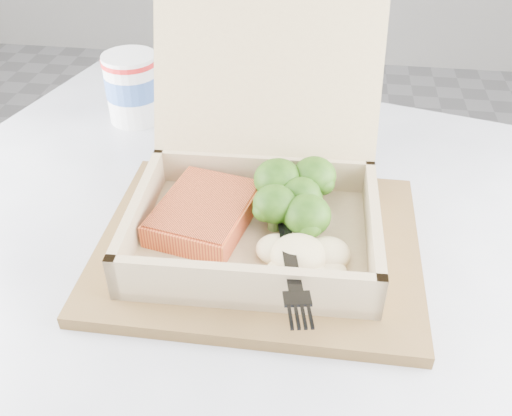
# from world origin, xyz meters

# --- Properties ---
(cafe_table) EXTENTS (1.04, 1.04, 0.75)m
(cafe_table) POSITION_xyz_m (-0.24, -0.35, 0.56)
(cafe_table) COLOR black
(cafe_table) RESTS_ON floor
(serving_tray) EXTENTS (0.33, 0.26, 0.01)m
(serving_tray) POSITION_xyz_m (-0.21, -0.31, 0.76)
(serving_tray) COLOR brown
(serving_tray) RESTS_ON cafe_table
(takeout_container) EXTENTS (0.25, 0.27, 0.22)m
(takeout_container) POSITION_xyz_m (-0.22, -0.27, 0.82)
(takeout_container) COLOR tan
(takeout_container) RESTS_ON serving_tray
(salmon_fillet) EXTENTS (0.11, 0.13, 0.02)m
(salmon_fillet) POSITION_xyz_m (-0.27, -0.30, 0.79)
(salmon_fillet) COLOR orange
(salmon_fillet) RESTS_ON takeout_container
(broccoli_pile) EXTENTS (0.12, 0.12, 0.04)m
(broccoli_pile) POSITION_xyz_m (-0.17, -0.28, 0.80)
(broccoli_pile) COLOR #386917
(broccoli_pile) RESTS_ON takeout_container
(mashed_potatoes) EXTENTS (0.09, 0.08, 0.03)m
(mashed_potatoes) POSITION_xyz_m (-0.17, -0.35, 0.79)
(mashed_potatoes) COLOR beige
(mashed_potatoes) RESTS_ON takeout_container
(plastic_fork) EXTENTS (0.05, 0.16, 0.02)m
(plastic_fork) POSITION_xyz_m (-0.18, -0.35, 0.80)
(plastic_fork) COLOR black
(plastic_fork) RESTS_ON mashed_potatoes
(paper_cup) EXTENTS (0.08, 0.08, 0.10)m
(paper_cup) POSITION_xyz_m (-0.43, -0.05, 0.80)
(paper_cup) COLOR silver
(paper_cup) RESTS_ON cafe_table
(receipt) EXTENTS (0.09, 0.15, 0.00)m
(receipt) POSITION_xyz_m (-0.14, -0.14, 0.75)
(receipt) COLOR white
(receipt) RESTS_ON cafe_table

